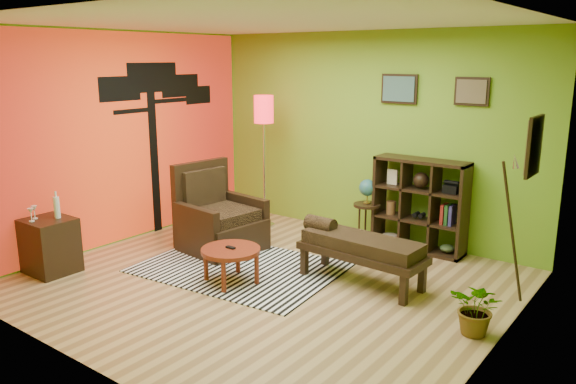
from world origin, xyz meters
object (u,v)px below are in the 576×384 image
Objects in this scene: armchair at (218,223)px; floor_lamp at (264,121)px; globe_table at (367,195)px; cube_shelf at (421,205)px; potted_plant at (477,314)px; bench at (359,246)px; coffee_table at (231,253)px; side_cabinet at (50,245)px.

floor_lamp is (-0.15, 1.14, 1.22)m from armchair.
armchair reaches higher than globe_table.
cube_shelf is 2.35m from potted_plant.
armchair reaches higher than bench.
cube_shelf is (0.71, 0.13, -0.06)m from globe_table.
bench is (1.12, 0.85, 0.08)m from coffee_table.
cube_shelf is (2.13, 1.51, 0.26)m from armchair.
armchair reaches higher than potted_plant.
globe_table reaches higher than potted_plant.
coffee_table is 0.34× the size of floor_lamp.
side_cabinet is at bearing -162.22° from potted_plant.
coffee_table is at bearing -60.70° from floor_lamp.
cube_shelf reaches higher than armchair.
bench reaches higher than potted_plant.
floor_lamp is at bearing 154.27° from bench.
side_cabinet is 0.65× the size of bench.
bench is (-0.09, -1.43, -0.18)m from cube_shelf.
globe_table is (1.43, 1.38, 0.32)m from armchair.
bench reaches higher than coffee_table.
bench is (3.03, 1.86, 0.10)m from side_cabinet.
cube_shelf is at bearing 62.09° from coffee_table.
floor_lamp is 2.69m from bench.
globe_table is 1.69× the size of potted_plant.
globe_table is (2.41, 3.16, 0.34)m from side_cabinet.
coffee_table is at bearing 27.97° from side_cabinet.
bench is at bearing -93.42° from cube_shelf.
floor_lamp is 1.61× the size of cube_shelf.
floor_lamp is 1.83m from globe_table.
side_cabinet is 0.50× the size of floor_lamp.
armchair is at bearing -144.66° from cube_shelf.
side_cabinet reaches higher than potted_plant.
side_cabinet is at bearing -118.85° from armchair.
potted_plant is (1.47, -0.42, -0.22)m from bench.
floor_lamp reaches higher than globe_table.
floor_lamp is (0.83, 2.92, 1.23)m from side_cabinet.
globe_table reaches higher than coffee_table.
globe_table is 0.73× the size of cube_shelf.
side_cabinet is at bearing -133.40° from cube_shelf.
cube_shelf is (3.11, 3.29, 0.28)m from side_cabinet.
floor_lamp reaches higher than potted_plant.
floor_lamp is at bearing 97.29° from armchair.
coffee_table is at bearing -103.17° from globe_table.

